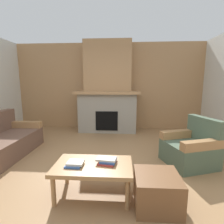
# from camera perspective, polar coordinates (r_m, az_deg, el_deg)

# --- Properties ---
(ground) EXTENTS (9.00, 9.00, 0.00)m
(ground) POSITION_cam_1_polar(r_m,az_deg,el_deg) (3.01, -5.96, -19.55)
(ground) COLOR #9E754C
(wall_back_wood_panel) EXTENTS (6.00, 0.12, 2.70)m
(wall_back_wood_panel) POSITION_cam_1_polar(r_m,az_deg,el_deg) (5.61, -1.10, 8.45)
(wall_back_wood_panel) COLOR tan
(wall_back_wood_panel) RESTS_ON ground
(fireplace) EXTENTS (1.90, 0.82, 2.70)m
(fireplace) POSITION_cam_1_polar(r_m,az_deg,el_deg) (5.24, -1.43, 6.33)
(fireplace) COLOR gray
(fireplace) RESTS_ON ground
(armchair) EXTENTS (0.96, 0.96, 0.85)m
(armchair) POSITION_cam_1_polar(r_m,az_deg,el_deg) (3.48, 24.80, -10.95)
(armchair) COLOR #4C604C
(armchair) RESTS_ON ground
(coffee_table) EXTENTS (1.00, 0.60, 0.43)m
(coffee_table) POSITION_cam_1_polar(r_m,az_deg,el_deg) (2.34, -6.28, -18.07)
(coffee_table) COLOR #A87A4C
(coffee_table) RESTS_ON ground
(ottoman) EXTENTS (0.52, 0.52, 0.40)m
(ottoman) POSITION_cam_1_polar(r_m,az_deg,el_deg) (2.30, 14.67, -23.95)
(ottoman) COLOR brown
(ottoman) RESTS_ON ground
(book_stack_near_edge) EXTENTS (0.22, 0.20, 0.05)m
(book_stack_near_edge) POSITION_cam_1_polar(r_m,az_deg,el_deg) (2.31, -12.27, -16.44)
(book_stack_near_edge) COLOR #335699
(book_stack_near_edge) RESTS_ON coffee_table
(book_stack_center) EXTENTS (0.28, 0.24, 0.07)m
(book_stack_center) POSITION_cam_1_polar(r_m,az_deg,el_deg) (2.32, -1.61, -15.84)
(book_stack_center) COLOR #B23833
(book_stack_center) RESTS_ON coffee_table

